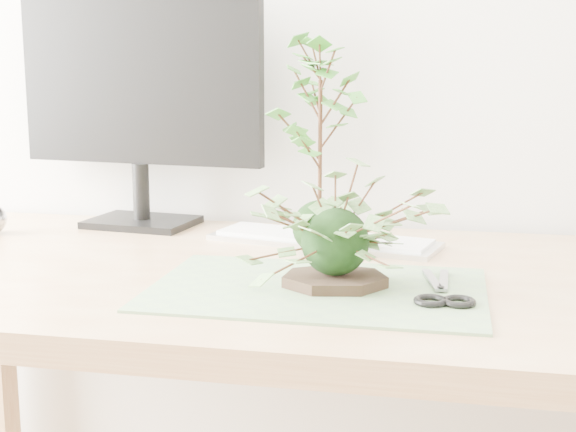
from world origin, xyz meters
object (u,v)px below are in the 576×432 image
(desk, at_px, (321,328))
(maple_kokedama, at_px, (320,94))
(ivy_kokedama, at_px, (335,210))
(monitor, at_px, (139,95))
(keyboard, at_px, (323,239))

(desk, distance_m, maple_kokedama, 0.37)
(desk, xyz_separation_m, ivy_kokedama, (0.03, -0.09, 0.20))
(maple_kokedama, xyz_separation_m, monitor, (-0.37, 0.17, -0.01))
(desk, height_order, maple_kokedama, maple_kokedama)
(ivy_kokedama, distance_m, maple_kokedama, 0.25)
(maple_kokedama, height_order, keyboard, maple_kokedama)
(ivy_kokedama, relative_size, monitor, 0.65)
(desk, bearing_deg, monitor, 144.42)
(desk, distance_m, ivy_kokedama, 0.22)
(desk, xyz_separation_m, monitor, (-0.40, 0.28, 0.34))
(maple_kokedama, distance_m, monitor, 0.41)
(keyboard, relative_size, monitor, 0.85)
(maple_kokedama, height_order, monitor, monitor)
(desk, distance_m, keyboard, 0.21)
(keyboard, bearing_deg, desk, -68.85)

